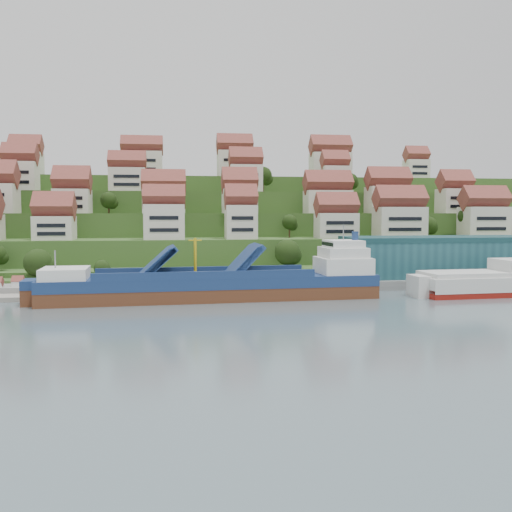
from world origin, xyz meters
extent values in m
plane|color=slate|center=(0.00, 0.00, 0.00)|extent=(300.00, 300.00, 0.00)
cube|color=gray|center=(20.00, 15.00, 1.10)|extent=(180.00, 14.00, 2.20)
cube|color=gray|center=(-58.00, 12.00, 0.50)|extent=(45.00, 20.00, 1.00)
cube|color=#2D4C1E|center=(0.00, 86.00, 2.00)|extent=(260.00, 128.00, 4.00)
cube|color=#2D4C1E|center=(0.00, 91.00, 5.50)|extent=(260.00, 118.00, 11.00)
cube|color=#2D4C1E|center=(0.00, 99.00, 9.00)|extent=(260.00, 102.00, 18.00)
cube|color=#2D4C1E|center=(0.00, 107.00, 12.50)|extent=(260.00, 86.00, 25.00)
cube|color=#2D4C1E|center=(0.00, 116.00, 15.50)|extent=(260.00, 68.00, 31.00)
cube|color=silver|center=(-51.58, 39.25, 14.12)|extent=(10.10, 8.57, 6.25)
cube|color=silver|center=(-22.73, 36.91, 15.70)|extent=(10.76, 7.03, 9.40)
cube|color=silver|center=(-1.90, 37.97, 15.62)|extent=(8.43, 7.62, 9.25)
cube|color=silver|center=(25.43, 38.77, 14.54)|extent=(11.25, 7.73, 7.07)
cube|color=silver|center=(44.70, 39.84, 15.40)|extent=(13.94, 8.26, 8.81)
cube|color=silver|center=(71.86, 41.41, 15.46)|extent=(13.18, 8.31, 8.91)
cube|color=silver|center=(-49.53, 54.98, 21.51)|extent=(10.14, 8.98, 7.02)
cube|color=silver|center=(-23.10, 53.66, 21.48)|extent=(12.35, 7.90, 6.96)
cube|color=silver|center=(-0.76, 51.35, 21.58)|extent=(9.99, 8.56, 7.17)
cube|color=silver|center=(27.86, 57.05, 21.57)|extent=(14.16, 8.36, 7.13)
cube|color=silver|center=(46.99, 55.38, 22.22)|extent=(13.03, 8.18, 8.44)
cube|color=silver|center=(68.56, 53.50, 21.87)|extent=(9.76, 8.04, 7.75)
cube|color=silver|center=(-67.15, 67.84, 29.41)|extent=(9.97, 7.86, 8.83)
cube|color=silver|center=(-34.88, 70.23, 28.76)|extent=(11.44, 7.30, 7.52)
cube|color=silver|center=(3.27, 68.90, 29.37)|extent=(10.42, 7.79, 8.75)
cube|color=silver|center=(33.59, 69.30, 29.37)|extent=(8.72, 7.14, 8.73)
cube|color=silver|center=(-70.60, 89.62, 35.00)|extent=(10.35, 8.03, 8.01)
cube|color=silver|center=(-31.20, 89.08, 35.37)|extent=(13.98, 7.51, 8.75)
cube|color=silver|center=(1.55, 86.93, 35.61)|extent=(12.23, 8.15, 9.21)
cube|color=silver|center=(37.28, 88.53, 35.58)|extent=(14.35, 8.73, 9.16)
cube|color=silver|center=(71.92, 91.15, 34.67)|extent=(8.47, 7.05, 7.34)
ellipsoid|color=#203712|center=(8.83, 26.11, 7.92)|extent=(6.71, 6.71, 6.71)
ellipsoid|color=#203712|center=(55.05, 43.11, 14.33)|extent=(5.42, 5.42, 5.42)
ellipsoid|color=#203712|center=(66.88, 43.11, 17.13)|extent=(4.72, 4.72, 4.72)
ellipsoid|color=#203712|center=(12.92, 43.66, 15.48)|extent=(4.36, 4.36, 4.36)
ellipsoid|color=#203712|center=(44.68, 59.83, 23.00)|extent=(4.94, 4.94, 4.94)
ellipsoid|color=#203712|center=(-53.92, 59.38, 21.99)|extent=(6.11, 6.11, 6.11)
ellipsoid|color=#203712|center=(-39.55, 57.97, 21.92)|extent=(4.96, 4.96, 4.96)
ellipsoid|color=#203712|center=(9.81, 73.21, 30.74)|extent=(5.91, 5.91, 5.91)
ellipsoid|color=#203712|center=(31.91, 75.94, 29.26)|extent=(5.44, 5.44, 5.44)
ellipsoid|color=#203712|center=(40.42, 73.97, 29.21)|extent=(5.37, 5.37, 5.37)
ellipsoid|color=#203712|center=(-51.47, 19.00, 6.58)|extent=(6.49, 6.49, 6.49)
ellipsoid|color=#203712|center=(-37.01, 19.00, 5.16)|extent=(3.87, 3.87, 3.87)
cube|color=#23555F|center=(52.00, 17.00, 7.20)|extent=(60.00, 15.00, 10.00)
cylinder|color=gray|center=(18.00, 10.00, 6.20)|extent=(0.16, 0.16, 8.00)
cube|color=maroon|center=(18.60, 10.00, 9.80)|extent=(1.20, 0.05, 0.80)
cube|color=white|center=(-54.00, 11.50, 2.10)|extent=(2.40, 2.20, 2.20)
cube|color=#5C311C|center=(-12.24, -0.05, 1.00)|extent=(70.04, 14.10, 4.46)
cube|color=navy|center=(-12.24, -0.05, 3.84)|extent=(70.05, 14.21, 2.32)
cube|color=white|center=(-41.66, -1.49, 6.07)|extent=(9.41, 10.60, 2.32)
cube|color=#262628|center=(-14.03, -0.14, 5.00)|extent=(45.01, 11.27, 0.27)
cube|color=navy|center=(-23.83, -0.62, 8.03)|extent=(7.16, 10.17, 6.17)
cube|color=navy|center=(-6.01, 0.25, 8.03)|extent=(6.82, 10.15, 6.52)
cylinder|color=gold|center=(-15.81, -0.23, 8.92)|extent=(0.65, 0.65, 8.03)
cube|color=white|center=(16.28, 1.34, 6.69)|extent=(11.19, 10.68, 3.57)
cube|color=white|center=(16.28, 1.34, 9.55)|extent=(9.36, 9.53, 2.23)
cube|color=white|center=(16.28, 1.34, 11.42)|extent=(7.52, 8.37, 1.61)
cylinder|color=navy|center=(18.95, 1.47, 13.12)|extent=(1.50, 1.50, 1.96)
cube|color=maroon|center=(47.72, -1.47, 0.59)|extent=(29.94, 12.37, 2.55)
cube|color=silver|center=(47.72, -1.47, 2.74)|extent=(29.95, 12.47, 3.14)
cube|color=silver|center=(47.72, -1.47, 4.70)|extent=(28.42, 11.21, 1.18)
camera|label=1|loc=(-19.87, -118.23, 18.11)|focal=40.00mm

